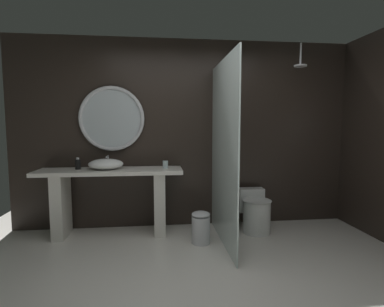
{
  "coord_description": "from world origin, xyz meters",
  "views": [
    {
      "loc": [
        -0.42,
        -2.3,
        1.43
      ],
      "look_at": [
        -0.05,
        0.94,
        1.12
      ],
      "focal_mm": 27.77,
      "sensor_mm": 36.0,
      "label": 1
    }
  ],
  "objects_px": {
    "round_wall_mirror": "(112,119)",
    "toilet": "(255,212)",
    "tumbler_cup": "(165,164)",
    "soap_dispenser": "(78,164)",
    "vessel_sink": "(106,164)",
    "waste_bin": "(201,227)",
    "rain_shower_head": "(300,63)"
  },
  "relations": [
    {
      "from": "tumbler_cup",
      "to": "waste_bin",
      "type": "relative_size",
      "value": 0.26
    },
    {
      "from": "tumbler_cup",
      "to": "toilet",
      "type": "height_order",
      "value": "tumbler_cup"
    },
    {
      "from": "vessel_sink",
      "to": "toilet",
      "type": "xyz_separation_m",
      "value": [
        1.96,
        -0.1,
        -0.66
      ]
    },
    {
      "from": "vessel_sink",
      "to": "soap_dispenser",
      "type": "bearing_deg",
      "value": 174.28
    },
    {
      "from": "vessel_sink",
      "to": "toilet",
      "type": "relative_size",
      "value": 0.8
    },
    {
      "from": "round_wall_mirror",
      "to": "rain_shower_head",
      "type": "bearing_deg",
      "value": -6.85
    },
    {
      "from": "vessel_sink",
      "to": "toilet",
      "type": "height_order",
      "value": "vessel_sink"
    },
    {
      "from": "toilet",
      "to": "soap_dispenser",
      "type": "bearing_deg",
      "value": 176.53
    },
    {
      "from": "waste_bin",
      "to": "round_wall_mirror",
      "type": "bearing_deg",
      "value": 149.61
    },
    {
      "from": "soap_dispenser",
      "to": "round_wall_mirror",
      "type": "relative_size",
      "value": 0.18
    },
    {
      "from": "round_wall_mirror",
      "to": "soap_dispenser",
      "type": "bearing_deg",
      "value": -155.49
    },
    {
      "from": "tumbler_cup",
      "to": "rain_shower_head",
      "type": "height_order",
      "value": "rain_shower_head"
    },
    {
      "from": "rain_shower_head",
      "to": "toilet",
      "type": "relative_size",
      "value": 0.56
    },
    {
      "from": "toilet",
      "to": "waste_bin",
      "type": "distance_m",
      "value": 0.86
    },
    {
      "from": "soap_dispenser",
      "to": "rain_shower_head",
      "type": "bearing_deg",
      "value": -2.2
    },
    {
      "from": "tumbler_cup",
      "to": "toilet",
      "type": "distance_m",
      "value": 1.37
    },
    {
      "from": "tumbler_cup",
      "to": "round_wall_mirror",
      "type": "distance_m",
      "value": 0.96
    },
    {
      "from": "soap_dispenser",
      "to": "toilet",
      "type": "bearing_deg",
      "value": -3.47
    },
    {
      "from": "vessel_sink",
      "to": "waste_bin",
      "type": "height_order",
      "value": "vessel_sink"
    },
    {
      "from": "vessel_sink",
      "to": "tumbler_cup",
      "type": "height_order",
      "value": "vessel_sink"
    },
    {
      "from": "soap_dispenser",
      "to": "round_wall_mirror",
      "type": "bearing_deg",
      "value": 24.51
    },
    {
      "from": "rain_shower_head",
      "to": "waste_bin",
      "type": "bearing_deg",
      "value": -165.4
    },
    {
      "from": "vessel_sink",
      "to": "tumbler_cup",
      "type": "distance_m",
      "value": 0.76
    },
    {
      "from": "waste_bin",
      "to": "rain_shower_head",
      "type": "bearing_deg",
      "value": 14.6
    },
    {
      "from": "toilet",
      "to": "waste_bin",
      "type": "xyz_separation_m",
      "value": [
        -0.79,
        -0.33,
        -0.07
      ]
    },
    {
      "from": "round_wall_mirror",
      "to": "rain_shower_head",
      "type": "distance_m",
      "value": 2.61
    },
    {
      "from": "toilet",
      "to": "waste_bin",
      "type": "relative_size",
      "value": 1.4
    },
    {
      "from": "round_wall_mirror",
      "to": "toilet",
      "type": "bearing_deg",
      "value": -9.78
    },
    {
      "from": "waste_bin",
      "to": "toilet",
      "type": "bearing_deg",
      "value": 22.56
    },
    {
      "from": "vessel_sink",
      "to": "round_wall_mirror",
      "type": "relative_size",
      "value": 0.51
    },
    {
      "from": "vessel_sink",
      "to": "toilet",
      "type": "bearing_deg",
      "value": -3.06
    },
    {
      "from": "tumbler_cup",
      "to": "soap_dispenser",
      "type": "relative_size",
      "value": 0.66
    }
  ]
}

